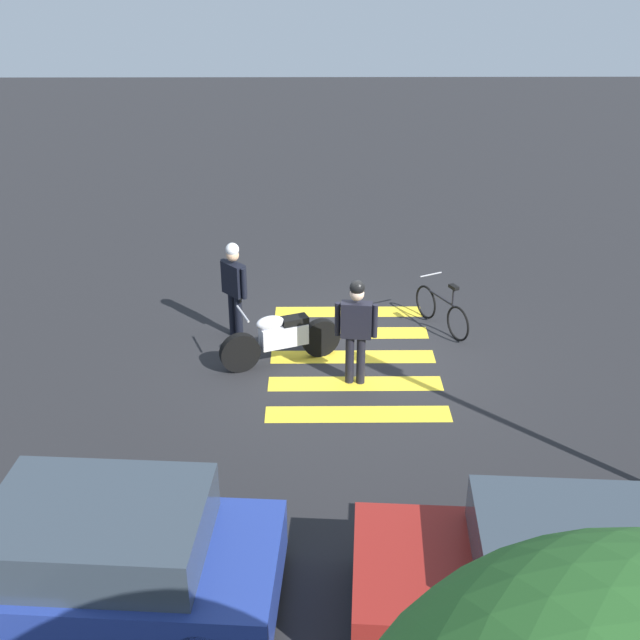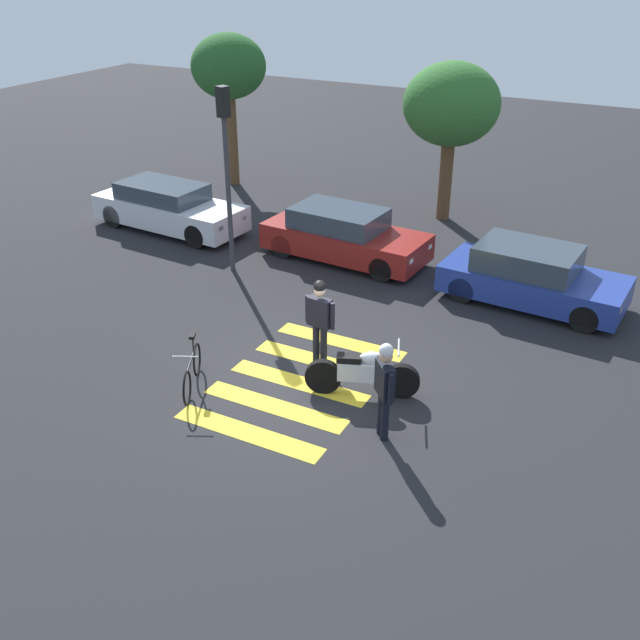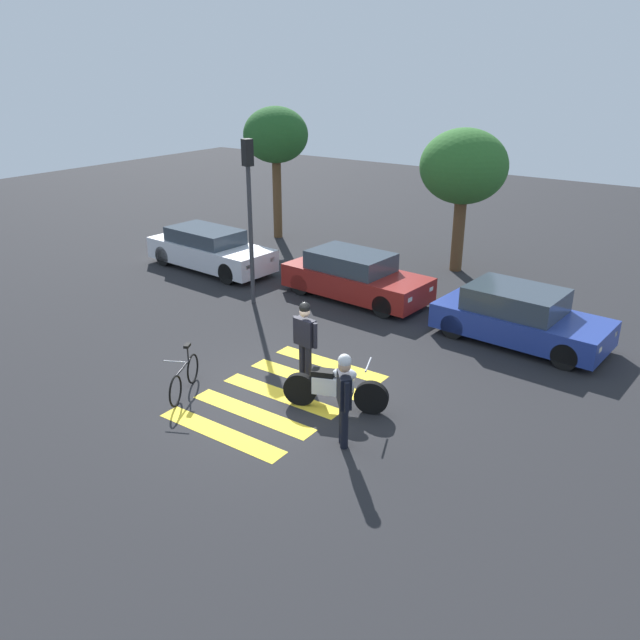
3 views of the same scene
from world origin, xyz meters
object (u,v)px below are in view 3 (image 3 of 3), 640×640
at_px(car_blue_hatchback, 519,317).
at_px(leaning_bicycle, 184,378).
at_px(police_motorcycle, 335,387).
at_px(car_white_van, 210,250).
at_px(car_maroon_wagon, 355,277).
at_px(officer_by_motorcycle, 344,394).
at_px(officer_on_foot, 305,336).
at_px(traffic_light_pole, 249,197).

bearing_deg(car_blue_hatchback, leaning_bicycle, -125.45).
bearing_deg(police_motorcycle, car_white_van, 148.14).
distance_m(police_motorcycle, leaning_bicycle, 3.16).
bearing_deg(car_blue_hatchback, car_maroon_wagon, 175.98).
relative_size(officer_by_motorcycle, car_white_van, 0.38).
xyz_separation_m(officer_on_foot, officer_by_motorcycle, (2.06, -1.65, -0.00)).
height_order(officer_on_foot, car_blue_hatchback, officer_on_foot).
xyz_separation_m(police_motorcycle, car_maroon_wagon, (-3.14, 5.68, 0.18)).
height_order(officer_on_foot, traffic_light_pole, traffic_light_pole).
xyz_separation_m(police_motorcycle, leaning_bicycle, (-2.89, -1.27, -0.11)).
distance_m(officer_by_motorcycle, car_white_van, 11.38).
height_order(police_motorcycle, car_blue_hatchback, car_blue_hatchback).
distance_m(car_maroon_wagon, car_blue_hatchback, 4.97).
distance_m(car_white_van, traffic_light_pole, 4.33).
relative_size(police_motorcycle, officer_by_motorcycle, 1.13).
relative_size(car_blue_hatchback, traffic_light_pole, 0.93).
bearing_deg(police_motorcycle, leaning_bicycle, -156.35).
distance_m(leaning_bicycle, car_maroon_wagon, 6.96).
xyz_separation_m(car_white_van, car_blue_hatchback, (10.40, -0.00, -0.01)).
xyz_separation_m(leaning_bicycle, car_maroon_wagon, (-0.25, 6.95, 0.28)).
height_order(car_white_van, car_maroon_wagon, car_maroon_wagon).
bearing_deg(officer_on_foot, car_maroon_wagon, 111.04).
bearing_deg(car_white_van, traffic_light_pole, -26.41).
bearing_deg(leaning_bicycle, car_white_van, 130.79).
bearing_deg(officer_by_motorcycle, car_white_van, 146.14).
xyz_separation_m(leaning_bicycle, traffic_light_pole, (-2.45, 4.99, 2.66)).
bearing_deg(car_maroon_wagon, officer_on_foot, -68.96).
xyz_separation_m(officer_on_foot, car_blue_hatchback, (3.02, 4.68, -0.40)).
relative_size(car_maroon_wagon, traffic_light_pole, 0.97).
distance_m(car_white_van, car_maroon_wagon, 5.46).
xyz_separation_m(officer_by_motorcycle, traffic_light_pole, (-6.20, 4.72, 1.99)).
bearing_deg(car_blue_hatchback, officer_by_motorcycle, -98.58).
height_order(police_motorcycle, car_white_van, car_white_van).
bearing_deg(officer_on_foot, police_motorcycle, -28.44).
xyz_separation_m(leaning_bicycle, car_blue_hatchback, (4.70, 6.60, 0.28)).
relative_size(leaning_bicycle, car_white_van, 0.32).
distance_m(officer_on_foot, car_white_van, 8.75).
height_order(officer_by_motorcycle, car_maroon_wagon, officer_by_motorcycle).
bearing_deg(leaning_bicycle, officer_on_foot, 48.82).
height_order(leaning_bicycle, car_white_van, car_white_van).
bearing_deg(officer_on_foot, leaning_bicycle, -131.18).
height_order(officer_on_foot, officer_by_motorcycle, officer_on_foot).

